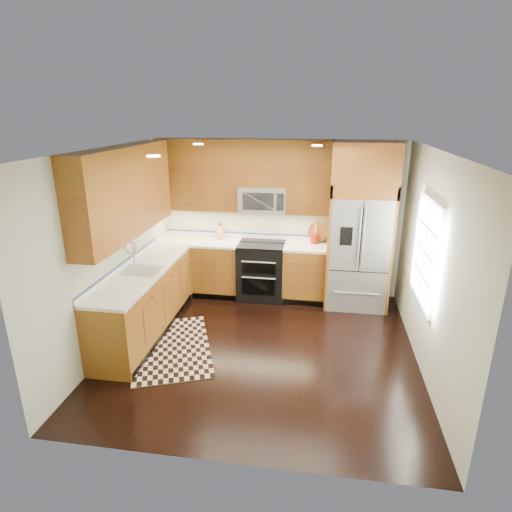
% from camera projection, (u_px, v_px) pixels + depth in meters
% --- Properties ---
extents(ground, '(4.00, 4.00, 0.00)m').
position_uv_depth(ground, '(262.00, 348.00, 5.74)').
color(ground, black).
rests_on(ground, ground).
extents(wall_back, '(4.00, 0.02, 2.60)m').
position_uv_depth(wall_back, '(279.00, 218.00, 7.18)').
color(wall_back, beige).
rests_on(wall_back, ground).
extents(wall_left, '(0.02, 4.00, 2.60)m').
position_uv_depth(wall_left, '(112.00, 249.00, 5.61)').
color(wall_left, beige).
rests_on(wall_left, ground).
extents(wall_right, '(0.02, 4.00, 2.60)m').
position_uv_depth(wall_right, '(431.00, 265.00, 5.02)').
color(wall_right, beige).
rests_on(wall_right, ground).
extents(window, '(0.04, 1.10, 1.30)m').
position_uv_depth(window, '(426.00, 252.00, 5.18)').
color(window, white).
rests_on(window, ground).
extents(base_cabinets, '(2.85, 3.00, 0.90)m').
position_uv_depth(base_cabinets, '(192.00, 286.00, 6.61)').
color(base_cabinets, brown).
rests_on(base_cabinets, ground).
extents(countertop, '(2.86, 3.01, 0.04)m').
position_uv_depth(countertop, '(201.00, 255.00, 6.55)').
color(countertop, white).
rests_on(countertop, base_cabinets).
extents(upper_cabinets, '(2.85, 3.00, 1.15)m').
position_uv_depth(upper_cabinets, '(195.00, 182.00, 6.27)').
color(upper_cabinets, brown).
rests_on(upper_cabinets, ground).
extents(range, '(0.76, 0.67, 0.95)m').
position_uv_depth(range, '(261.00, 271.00, 7.18)').
color(range, black).
rests_on(range, ground).
extents(microwave, '(0.76, 0.40, 0.42)m').
position_uv_depth(microwave, '(263.00, 199.00, 6.92)').
color(microwave, '#B2B2B7').
rests_on(microwave, ground).
extents(refrigerator, '(0.98, 0.75, 2.60)m').
position_uv_depth(refrigerator, '(360.00, 227.00, 6.65)').
color(refrigerator, '#B2B2B7').
rests_on(refrigerator, ground).
extents(sink_faucet, '(0.54, 0.44, 0.37)m').
position_uv_depth(sink_faucet, '(140.00, 266.00, 5.88)').
color(sink_faucet, '#B2B2B7').
rests_on(sink_faucet, countertop).
extents(rug, '(1.49, 1.87, 0.01)m').
position_uv_depth(rug, '(172.00, 347.00, 5.75)').
color(rug, black).
rests_on(rug, ground).
extents(knife_block, '(0.11, 0.15, 0.27)m').
position_uv_depth(knife_block, '(220.00, 232.00, 7.29)').
color(knife_block, tan).
rests_on(knife_block, countertop).
extents(utensil_crock, '(0.15, 0.15, 0.35)m').
position_uv_depth(utensil_crock, '(315.00, 237.00, 7.02)').
color(utensil_crock, maroon).
rests_on(utensil_crock, countertop).
extents(cutting_board, '(0.41, 0.41, 0.02)m').
position_uv_depth(cutting_board, '(317.00, 241.00, 7.14)').
color(cutting_board, brown).
rests_on(cutting_board, countertop).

